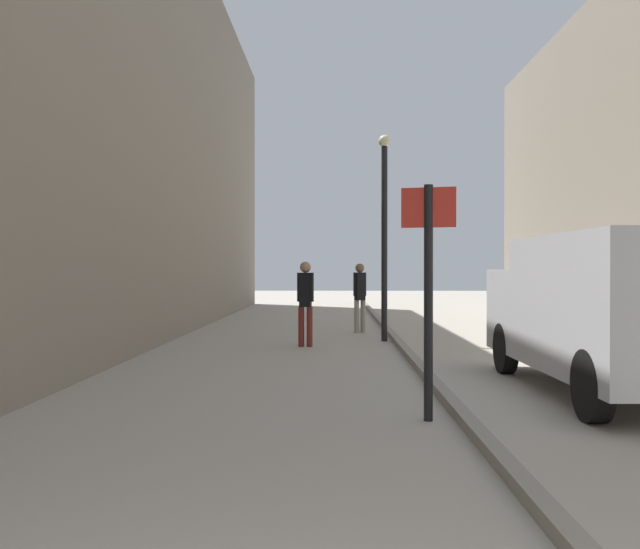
% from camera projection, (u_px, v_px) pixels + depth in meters
% --- Properties ---
extents(ground_plane, '(80.00, 80.00, 0.00)m').
position_uv_depth(ground_plane, '(325.00, 356.00, 13.50)').
color(ground_plane, '#A8A093').
extents(building_facade_left, '(3.16, 40.00, 10.71)m').
position_uv_depth(building_facade_left, '(56.00, 77.00, 13.56)').
color(building_facade_left, gray).
rests_on(building_facade_left, ground_plane).
extents(kerb_strip, '(0.16, 40.00, 0.12)m').
position_uv_depth(kerb_strip, '(408.00, 353.00, 13.47)').
color(kerb_strip, gray).
rests_on(kerb_strip, ground_plane).
extents(pedestrian_main_foreground, '(0.36, 0.24, 1.83)m').
position_uv_depth(pedestrian_main_foreground, '(305.00, 298.00, 15.14)').
color(pedestrian_main_foreground, maroon).
rests_on(pedestrian_main_foreground, ground_plane).
extents(pedestrian_mid_block, '(0.34, 0.27, 1.81)m').
position_uv_depth(pedestrian_mid_block, '(360.00, 293.00, 18.47)').
color(pedestrian_mid_block, gray).
rests_on(pedestrian_mid_block, ground_plane).
extents(delivery_van, '(2.14, 5.26, 2.11)m').
position_uv_depth(delivery_van, '(611.00, 308.00, 9.44)').
color(delivery_van, '#B7B7BC').
rests_on(delivery_van, ground_plane).
extents(street_sign_post, '(0.59, 0.17, 2.60)m').
position_uv_depth(street_sign_post, '(428.00, 281.00, 7.77)').
color(street_sign_post, black).
rests_on(street_sign_post, ground_plane).
extents(lamp_post, '(0.28, 0.28, 4.76)m').
position_uv_depth(lamp_post, '(384.00, 223.00, 16.28)').
color(lamp_post, black).
rests_on(lamp_post, ground_plane).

